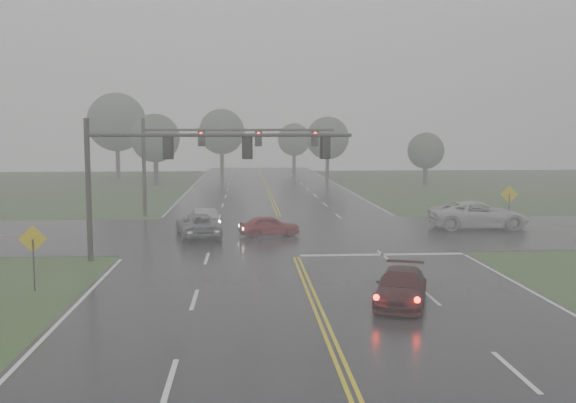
{
  "coord_description": "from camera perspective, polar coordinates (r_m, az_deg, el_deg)",
  "views": [
    {
      "loc": [
        -2.57,
        -17.85,
        6.26
      ],
      "look_at": [
        -0.28,
        16.0,
        2.66
      ],
      "focal_mm": 40.0,
      "sensor_mm": 36.0,
      "label": 1
    }
  ],
  "objects": [
    {
      "name": "tree_e_near",
      "position": [
        78.49,
        12.15,
        4.43
      ],
      "size": [
        4.36,
        4.36,
        6.41
      ],
      "color": "#372A24",
      "rests_on": "ground"
    },
    {
      "name": "sedan_red",
      "position": [
        39.27,
        -1.66,
        -3.11
      ],
      "size": [
        3.92,
        2.14,
        1.26
      ],
      "primitive_type": "imported",
      "rotation": [
        0.0,
        0.0,
        1.75
      ],
      "color": "maroon",
      "rests_on": "ground"
    },
    {
      "name": "ground",
      "position": [
        19.09,
        4.19,
        -13.09
      ],
      "size": [
        180.0,
        180.0,
        0.0
      ],
      "primitive_type": "plane",
      "color": "#2C4B20",
      "rests_on": "ground"
    },
    {
      "name": "sedan_silver",
      "position": [
        42.96,
        -7.47,
        -2.37
      ],
      "size": [
        2.18,
        4.28,
        1.34
      ],
      "primitive_type": "imported",
      "rotation": [
        0.0,
        0.0,
        3.33
      ],
      "color": "gray",
      "rests_on": "ground"
    },
    {
      "name": "tree_nw_a",
      "position": [
        79.29,
        -11.71,
        5.52
      ],
      "size": [
        5.89,
        5.89,
        8.65
      ],
      "color": "#372A24",
      "rests_on": "ground"
    },
    {
      "name": "car_grey",
      "position": [
        39.39,
        -7.98,
        -3.14
      ],
      "size": [
        3.28,
        5.43,
        1.41
      ],
      "primitive_type": "imported",
      "rotation": [
        0.0,
        0.0,
        3.34
      ],
      "color": "slate",
      "rests_on": "ground"
    },
    {
      "name": "stop_bar",
      "position": [
        33.61,
        8.37,
        -4.74
      ],
      "size": [
        8.5,
        0.5,
        0.01
      ],
      "primitive_type": "cube",
      "color": "silver",
      "rests_on": "ground"
    },
    {
      "name": "signal_gantry_near",
      "position": [
        32.0,
        -10.32,
        3.59
      ],
      "size": [
        13.08,
        0.31,
        7.01
      ],
      "color": "black",
      "rests_on": "ground"
    },
    {
      "name": "cross_street",
      "position": [
        40.42,
        -0.18,
        -2.84
      ],
      "size": [
        120.0,
        14.0,
        0.02
      ],
      "primitive_type": "cube",
      "color": "black",
      "rests_on": "ground"
    },
    {
      "name": "main_road",
      "position": [
        38.45,
        0.02,
        -3.31
      ],
      "size": [
        18.0,
        160.0,
        0.02
      ],
      "primitive_type": "cube",
      "color": "black",
      "rests_on": "ground"
    },
    {
      "name": "tree_n_mid",
      "position": [
        96.25,
        -5.92,
        6.19
      ],
      "size": [
        6.76,
        6.76,
        9.93
      ],
      "color": "#372A24",
      "rests_on": "ground"
    },
    {
      "name": "tree_n_far",
      "position": [
        106.83,
        0.54,
        5.51
      ],
      "size": [
        5.43,
        5.43,
        7.97
      ],
      "color": "#372A24",
      "rests_on": "ground"
    },
    {
      "name": "pickup_white",
      "position": [
        44.24,
        16.56,
        -2.32
      ],
      "size": [
        6.48,
        3.09,
        1.78
      ],
      "primitive_type": "imported",
      "rotation": [
        0.0,
        0.0,
        1.55
      ],
      "color": "#BABCBE",
      "rests_on": "ground"
    },
    {
      "name": "tree_nw_b",
      "position": [
        92.16,
        -14.98,
        6.83
      ],
      "size": [
        8.08,
        8.08,
        11.87
      ],
      "color": "#372A24",
      "rests_on": "ground"
    },
    {
      "name": "signal_gantry_far",
      "position": [
        49.34,
        -7.41,
        4.84
      ],
      "size": [
        14.64,
        0.38,
        7.41
      ],
      "color": "black",
      "rests_on": "ground"
    },
    {
      "name": "sign_diamond_east",
      "position": [
        45.05,
        19.07,
        0.18
      ],
      "size": [
        1.16,
        0.29,
        2.83
      ],
      "rotation": [
        0.0,
        0.0,
        -0.22
      ],
      "color": "black",
      "rests_on": "ground"
    },
    {
      "name": "tree_ne_a",
      "position": [
        87.84,
        3.54,
        5.64
      ],
      "size": [
        5.83,
        5.83,
        8.57
      ],
      "color": "#372A24",
      "rests_on": "ground"
    },
    {
      "name": "sedan_maroon",
      "position": [
        24.26,
        9.99,
        -8.98
      ],
      "size": [
        3.02,
        4.68,
        1.26
      ],
      "primitive_type": "imported",
      "rotation": [
        0.0,
        0.0,
        -0.31
      ],
      "color": "black",
      "rests_on": "ground"
    },
    {
      "name": "sign_diamond_west",
      "position": [
        27.43,
        -21.72,
        -3.76
      ],
      "size": [
        1.1,
        0.1,
        2.64
      ],
      "rotation": [
        0.0,
        0.0,
        0.02
      ],
      "color": "black",
      "rests_on": "ground"
    }
  ]
}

